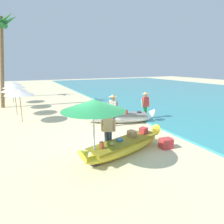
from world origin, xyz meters
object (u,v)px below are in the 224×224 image
boat_white_midground (118,117)px  person_tourist_customer (108,130)px  person_vendor_assistant (145,104)px  patio_umbrella_large (93,105)px  palm_tree_tall_inland (1,31)px  boat_yellow_foreground (125,146)px  person_vendor_hatted (113,108)px  cooler_box (166,143)px

boat_white_midground → person_tourist_customer: 4.07m
person_tourist_customer → person_vendor_assistant: (3.86, 3.16, 0.09)m
boat_white_midground → patio_umbrella_large: size_ratio=1.83×
boat_white_midground → palm_tree_tall_inland: (-5.78, 7.68, 5.35)m
person_vendor_assistant → palm_tree_tall_inland: bearing=133.3°
person_vendor_assistant → patio_umbrella_large: 6.07m
boat_yellow_foreground → person_vendor_hatted: (1.03, 3.23, 0.72)m
boat_white_midground → cooler_box: (0.07, -4.00, -0.12)m
boat_yellow_foreground → person_tourist_customer: person_tourist_customer is taller
boat_white_midground → palm_tree_tall_inland: bearing=127.0°
boat_white_midground → cooler_box: size_ratio=8.44×
cooler_box → boat_white_midground: bearing=98.5°
person_tourist_customer → person_vendor_assistant: bearing=39.2°
person_tourist_customer → person_vendor_assistant: size_ratio=0.93×
boat_yellow_foreground → person_tourist_customer: (-0.56, 0.32, 0.61)m
boat_yellow_foreground → patio_umbrella_large: bearing=-167.7°
palm_tree_tall_inland → patio_umbrella_large: bearing=-76.5°
boat_white_midground → person_vendor_hatted: bearing=-142.2°
boat_white_midground → patio_umbrella_large: 5.26m
person_tourist_customer → cooler_box: 2.45m
person_vendor_assistant → patio_umbrella_large: patio_umbrella_large is taller
person_tourist_customer → palm_tree_tall_inland: palm_tree_tall_inland is taller
person_vendor_hatted → cooler_box: 3.69m
person_tourist_customer → boat_yellow_foreground: bearing=-29.8°
person_vendor_hatted → palm_tree_tall_inland: size_ratio=0.25×
patio_umbrella_large → person_vendor_hatted: bearing=56.0°
person_vendor_hatted → palm_tree_tall_inland: (-5.18, 8.14, 4.64)m
cooler_box → patio_umbrella_large: bearing=-172.6°
boat_yellow_foreground → patio_umbrella_large: patio_umbrella_large is taller
boat_white_midground → person_vendor_hatted: (-0.60, -0.46, 0.70)m
boat_yellow_foreground → person_vendor_assistant: (3.30, 3.48, 0.71)m
person_vendor_assistant → cooler_box: bearing=-113.0°
person_tourist_customer → boat_white_midground: bearing=57.0°
person_vendor_hatted → palm_tree_tall_inland: bearing=122.5°
patio_umbrella_large → palm_tree_tall_inland: bearing=103.5°
person_tourist_customer → palm_tree_tall_inland: size_ratio=0.23×
cooler_box → palm_tree_tall_inland: bearing=124.1°
boat_yellow_foreground → boat_white_midground: bearing=66.2°
boat_white_midground → patio_umbrella_large: (-2.98, -3.99, 1.70)m
person_vendor_assistant → palm_tree_tall_inland: 11.81m
patio_umbrella_large → palm_tree_tall_inland: palm_tree_tall_inland is taller
person_tourist_customer → person_vendor_assistant: 4.99m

